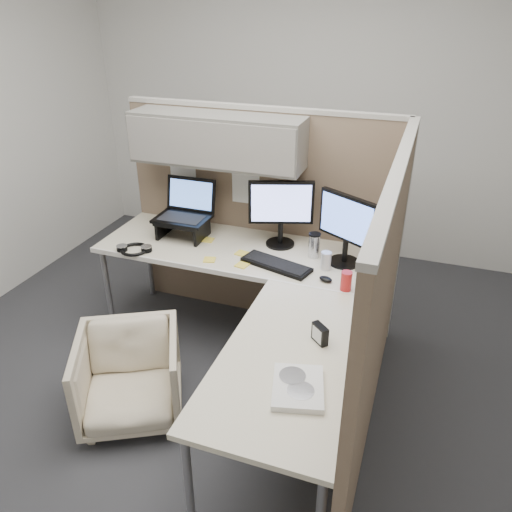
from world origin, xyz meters
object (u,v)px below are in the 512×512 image
(desk, at_px, (253,289))
(monitor_left, at_px, (281,208))
(office_chair, at_px, (129,373))
(keyboard, at_px, (276,265))

(desk, relative_size, monitor_left, 4.29)
(office_chair, distance_m, monitor_left, 1.43)
(office_chair, bearing_deg, monitor_left, 34.31)
(keyboard, bearing_deg, monitor_left, 118.29)
(desk, relative_size, office_chair, 3.33)
(office_chair, height_order, monitor_left, monitor_left)
(desk, height_order, monitor_left, monitor_left)
(office_chair, relative_size, keyboard, 1.29)
(monitor_left, bearing_deg, desk, -108.44)
(desk, bearing_deg, office_chair, -136.81)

